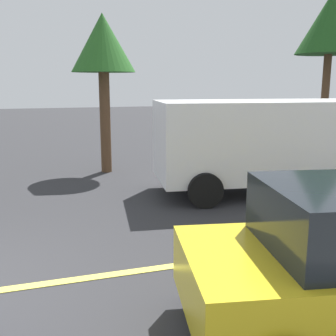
% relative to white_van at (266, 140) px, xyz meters
% --- Properties ---
extents(lane_marking_centre, '(28.00, 0.16, 0.01)m').
position_rel_white_van_xyz_m(lane_marking_centre, '(-3.51, -3.29, -1.26)').
color(lane_marking_centre, '#E0D14C').
extents(white_van, '(5.42, 2.82, 2.20)m').
position_rel_white_van_xyz_m(white_van, '(0.00, 0.00, 0.00)').
color(white_van, white).
rests_on(white_van, ground_plane).
extents(tree_left_verge, '(1.82, 1.82, 4.52)m').
position_rel_white_van_xyz_m(tree_left_verge, '(-3.26, 3.48, 2.34)').
color(tree_left_verge, '#513823').
rests_on(tree_left_verge, ground_plane).
extents(tree_centre_verge, '(2.54, 2.54, 5.94)m').
position_rel_white_van_xyz_m(tree_centre_verge, '(5.63, 5.10, 3.48)').
color(tree_centre_verge, '#513823').
rests_on(tree_centre_verge, ground_plane).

